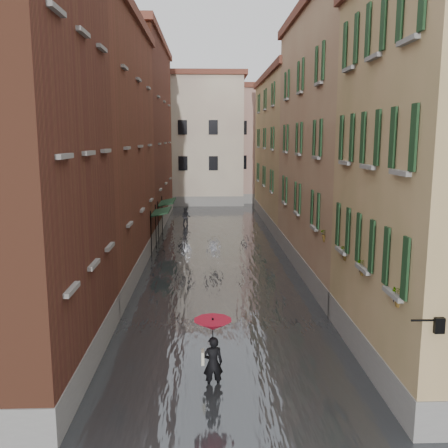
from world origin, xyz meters
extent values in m
plane|color=slate|center=(0.00, 0.00, 0.00)|extent=(120.00, 120.00, 0.00)
cube|color=#43464A|center=(0.00, 13.00, 0.10)|extent=(10.00, 60.00, 0.20)
cube|color=brown|center=(-7.00, 9.00, 6.25)|extent=(6.00, 14.00, 12.50)
cube|color=brown|center=(-7.00, 24.00, 7.00)|extent=(6.00, 16.00, 14.00)
cube|color=tan|center=(7.00, 9.00, 6.50)|extent=(6.00, 14.00, 13.00)
cube|color=olive|center=(7.00, 24.00, 5.75)|extent=(6.00, 16.00, 11.50)
cube|color=beige|center=(-3.00, 38.00, 6.50)|extent=(12.00, 9.00, 13.00)
cube|color=tan|center=(6.00, 40.00, 6.00)|extent=(10.00, 9.00, 12.00)
cube|color=#16311D|center=(-3.45, 14.14, 2.55)|extent=(1.09, 2.76, 0.31)
cylinder|color=black|center=(-3.95, 12.75, 1.40)|extent=(0.06, 0.06, 2.80)
cylinder|color=black|center=(-3.95, 15.52, 1.40)|extent=(0.06, 0.06, 2.80)
cube|color=#16311D|center=(-3.45, 18.65, 2.55)|extent=(1.09, 3.10, 0.31)
cylinder|color=black|center=(-3.95, 17.10, 1.40)|extent=(0.06, 0.06, 2.80)
cylinder|color=black|center=(-3.95, 20.20, 1.40)|extent=(0.06, 0.06, 2.80)
cylinder|color=black|center=(4.05, -6.00, 3.10)|extent=(0.60, 0.05, 0.05)
cube|color=black|center=(4.35, -6.00, 3.00)|extent=(0.22, 0.22, 0.35)
cube|color=beige|center=(4.35, -6.00, 3.00)|extent=(0.14, 0.14, 0.24)
cube|color=brown|center=(4.12, -4.58, 3.15)|extent=(0.22, 0.85, 0.18)
imported|color=#265926|center=(4.12, -4.58, 3.57)|extent=(0.59, 0.51, 0.66)
cube|color=brown|center=(4.12, -1.74, 3.15)|extent=(0.22, 0.85, 0.18)
imported|color=#265926|center=(4.12, -1.74, 3.57)|extent=(0.59, 0.51, 0.66)
cube|color=brown|center=(4.12, 0.14, 3.15)|extent=(0.22, 0.85, 0.18)
imported|color=#265926|center=(4.12, 0.14, 3.57)|extent=(0.59, 0.51, 0.66)
cube|color=brown|center=(4.12, 3.15, 3.15)|extent=(0.22, 0.85, 0.18)
imported|color=#265926|center=(4.12, 3.15, 3.57)|extent=(0.59, 0.51, 0.66)
imported|color=black|center=(-0.51, -3.06, 0.78)|extent=(0.62, 0.46, 1.57)
cube|color=beige|center=(-0.79, -3.01, 0.95)|extent=(0.08, 0.30, 0.38)
cylinder|color=black|center=(-0.51, -3.06, 1.35)|extent=(0.02, 0.02, 1.00)
cone|color=#A60B21|center=(-0.51, -3.06, 1.92)|extent=(1.07, 1.07, 0.28)
imported|color=black|center=(-2.33, 23.04, 0.77)|extent=(0.82, 0.68, 1.55)
camera|label=1|loc=(-0.65, -16.12, 7.00)|focal=40.00mm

